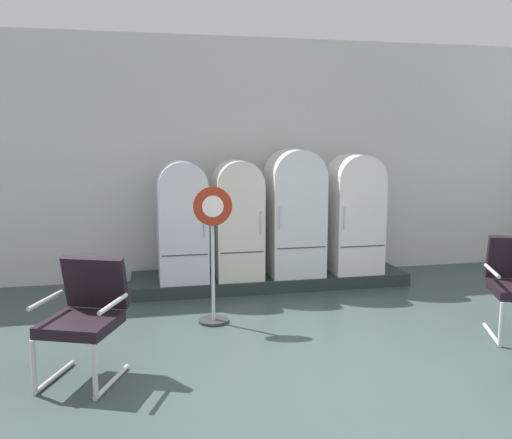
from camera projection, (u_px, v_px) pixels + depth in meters
ground at (357, 384)px, 4.40m from camera, size 12.00×10.00×0.05m
back_wall at (259, 158)px, 7.69m from camera, size 11.76×0.12×3.30m
display_plinth at (269, 278)px, 7.31m from camera, size 3.62×0.95×0.16m
refrigerator_0 at (182, 218)px, 6.82m from camera, size 0.60×0.65×1.51m
refrigerator_1 at (237, 216)px, 6.97m from camera, size 0.59×0.66×1.51m
refrigerator_2 at (294, 209)px, 7.14m from camera, size 0.69×0.70×1.64m
refrigerator_3 at (354, 210)px, 7.28m from camera, size 0.65×0.63×1.57m
armchair_left at (85, 312)px, 4.40m from camera, size 0.76×0.81×0.97m
sign_stand at (213, 262)px, 5.70m from camera, size 0.40×0.32×1.45m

